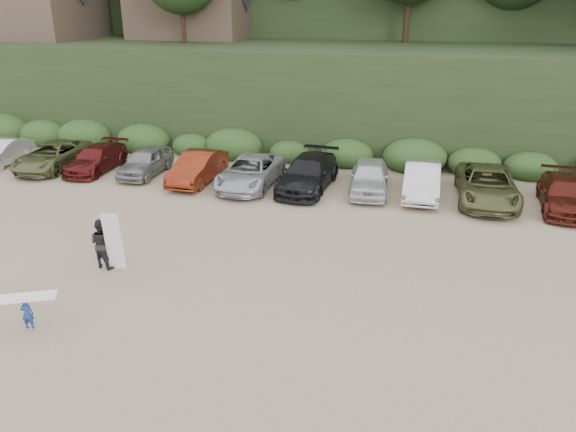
# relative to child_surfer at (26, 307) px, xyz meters

# --- Properties ---
(ground) EXTENTS (120.00, 120.00, 0.00)m
(ground) POSITION_rel_child_surfer_xyz_m (5.77, 4.26, -0.73)
(ground) COLOR tan
(ground) RESTS_ON ground
(parked_cars) EXTENTS (39.62, 6.11, 1.60)m
(parked_cars) POSITION_rel_child_surfer_xyz_m (4.04, 14.22, 0.03)
(parked_cars) COLOR silver
(parked_cars) RESTS_ON ground
(child_surfer) EXTENTS (1.82, 1.21, 1.07)m
(child_surfer) POSITION_rel_child_surfer_xyz_m (0.00, 0.00, 0.00)
(child_surfer) COLOR navy
(child_surfer) RESTS_ON ground
(adult_surfer) EXTENTS (1.38, 0.85, 2.16)m
(adult_surfer) POSITION_rel_child_surfer_xyz_m (0.08, 4.08, 0.21)
(adult_surfer) COLOR black
(adult_surfer) RESTS_ON ground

